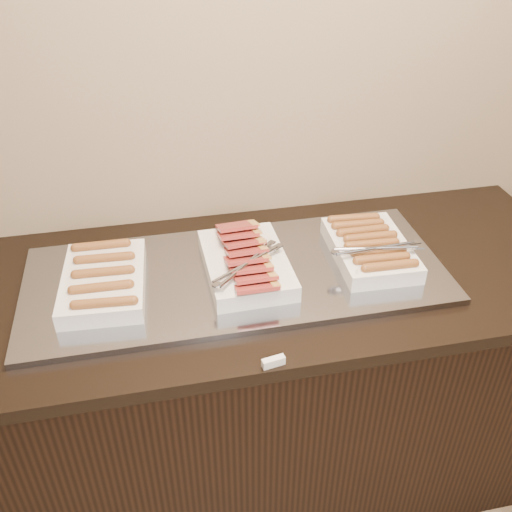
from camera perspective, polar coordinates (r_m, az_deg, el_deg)
The scene contains 6 objects.
counter at distance 1.96m, azimuth -0.85°, elevation -12.65°, with size 2.06×0.76×0.90m.
warming_tray at distance 1.65m, azimuth -1.96°, elevation -1.95°, with size 1.20×0.50×0.02m, color gray.
dish_left at distance 1.62m, azimuth -14.98°, elevation -2.37°, with size 0.24×0.34×0.07m.
dish_center at distance 1.62m, azimuth -1.00°, elevation -0.67°, with size 0.25×0.36×0.09m.
dish_right at distance 1.72m, azimuth 11.37°, elevation 0.81°, with size 0.26×0.33×0.08m.
label_holder at distance 1.38m, azimuth 1.75°, elevation -10.53°, with size 0.06×0.02×0.02m, color silver.
Camera 1 is at (-0.24, 0.83, 1.89)m, focal length 40.00 mm.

